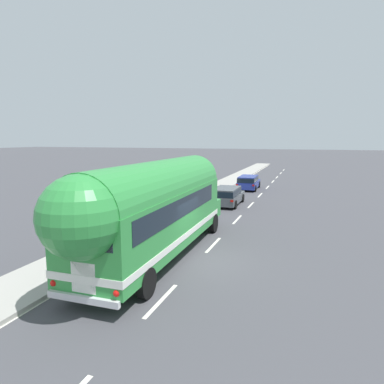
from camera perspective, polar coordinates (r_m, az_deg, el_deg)
ground_plane at (r=14.60m, az=1.19°, el=-11.25°), size 300.00×300.00×0.00m
lane_markings at (r=27.20m, az=4.75°, el=-1.76°), size 3.59×80.00×0.01m
sidewalk_slab at (r=25.22m, az=-2.00°, el=-2.42°), size 2.59×90.00×0.15m
painted_bus at (r=13.97m, az=-6.39°, el=-2.42°), size 2.71×12.72×4.12m
car_lead at (r=26.08m, az=5.79°, el=-0.48°), size 2.02×4.34×1.37m
car_second at (r=34.34m, az=9.34°, el=1.71°), size 1.96×4.38×1.37m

